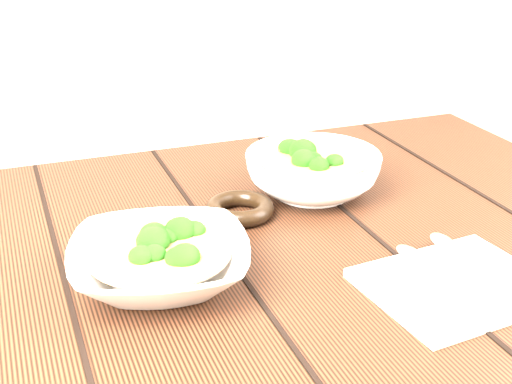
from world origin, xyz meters
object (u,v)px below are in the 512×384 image
object	(u,v)px
trivet	(240,209)
table	(240,326)
soup_bowl_back	(313,172)
napkin	(457,285)
soup_bowl_front	(160,261)

from	to	relation	value
trivet	table	bearing A→B (deg)	-110.33
soup_bowl_back	napkin	distance (m)	0.32
soup_bowl_back	table	bearing A→B (deg)	-141.92
soup_bowl_back	napkin	size ratio (longest dim) A/B	1.17
table	soup_bowl_back	world-z (taller)	soup_bowl_back
table	trivet	bearing A→B (deg)	69.67
soup_bowl_front	table	bearing A→B (deg)	23.24
soup_bowl_back	trivet	size ratio (longest dim) A/B	2.43
soup_bowl_back	trivet	bearing A→B (deg)	-163.66
trivet	napkin	xyz separation A→B (m)	(0.17, -0.28, -0.01)
soup_bowl_back	napkin	world-z (taller)	soup_bowl_back
napkin	trivet	bearing A→B (deg)	115.68
table	trivet	size ratio (longest dim) A/B	12.36
table	soup_bowl_front	bearing A→B (deg)	-156.76
soup_bowl_front	soup_bowl_back	bearing A→B (deg)	32.52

